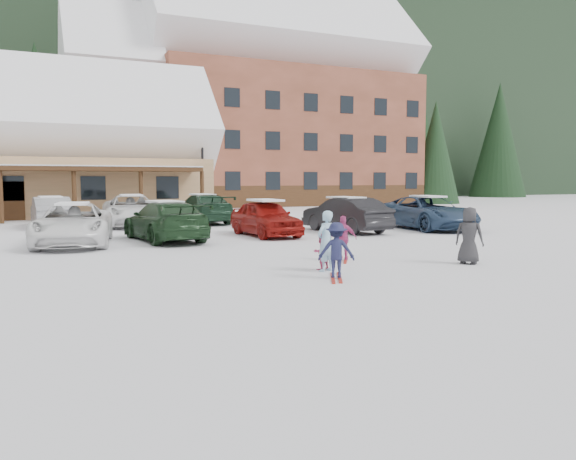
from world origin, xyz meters
name	(u,v)px	position (x,y,z in m)	size (l,w,h in m)	color
ground	(294,275)	(0.00, 0.00, 0.00)	(160.00, 160.00, 0.00)	white
forested_hillside	(68,74)	(0.00, 85.00, 19.00)	(300.00, 70.00, 38.00)	black
alpine_hotel	(261,112)	(14.27, 38.00, 8.63)	(31.48, 14.01, 21.48)	brown
lamp_post	(202,163)	(4.64, 24.36, 3.40)	(0.50, 0.25, 5.99)	black
conifer_1	(435,139)	(30.00, 32.00, 6.26)	(4.84, 4.84, 11.22)	black
conifer_3	(161,151)	(6.00, 44.00, 5.12)	(3.96, 3.96, 9.18)	black
conifer_4	(387,145)	(34.00, 46.00, 6.54)	(5.06, 5.06, 11.73)	black
adult_skier	(326,241)	(0.98, 0.22, 0.76)	(0.55, 0.36, 1.52)	#96C2DE
toddler_red	(321,252)	(0.98, 0.48, 0.46)	(0.45, 0.35, 0.93)	#C43A63
child_navy	(336,250)	(0.72, -0.78, 0.65)	(0.84, 0.49, 1.31)	#1B1E42
skis_child_navy	(336,278)	(0.72, -0.78, 0.01)	(0.20, 1.40, 0.03)	#B22919
child_magenta	(343,238)	(2.32, 1.66, 0.64)	(0.75, 0.31, 1.27)	#B93B7A
skis_child_magenta	(343,260)	(2.32, 1.66, 0.01)	(0.20, 1.40, 0.03)	#B22919
bystander_dark	(469,235)	(5.11, -0.29, 0.78)	(0.76, 0.49, 1.56)	#2B2A2D
parked_car_2	(73,224)	(-4.39, 8.81, 0.74)	(2.44, 5.29, 1.47)	white
parked_car_3	(165,221)	(-1.16, 8.94, 0.74)	(2.07, 5.09, 1.48)	#1D3B1F
parked_car_4	(265,218)	(2.95, 9.08, 0.73)	(1.73, 4.31, 1.47)	maroon
parked_car_5	(346,215)	(6.82, 9.25, 0.76)	(1.61, 4.61, 1.52)	black
parked_car_6	(428,213)	(10.96, 8.88, 0.77)	(2.54, 5.51, 1.53)	navy
parked_car_9	(51,212)	(-4.90, 17.12, 0.74)	(1.56, 4.47, 1.47)	#A3A4A8
parked_car_10	(131,211)	(-1.26, 16.28, 0.77)	(2.56, 5.54, 1.54)	white
parked_car_11	(203,209)	(2.46, 16.69, 0.76)	(2.13, 5.24, 1.52)	#1C3C27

